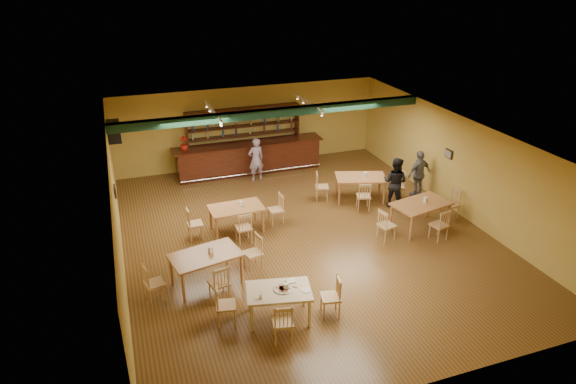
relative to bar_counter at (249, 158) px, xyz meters
name	(u,v)px	position (x,y,z in m)	size (l,w,h in m)	color
floor	(305,235)	(0.25, -5.15, -0.56)	(12.00, 12.00, 0.00)	#553718
ceiling_beam	(274,113)	(0.25, -2.35, 2.31)	(10.00, 0.30, 0.25)	black
track_rail_left	(213,111)	(-1.55, -1.75, 2.38)	(0.05, 2.50, 0.05)	white
track_rail_right	(309,102)	(1.65, -1.75, 2.38)	(0.05, 2.50, 0.05)	white
ac_unit	(114,131)	(-4.55, -0.95, 1.79)	(0.34, 0.70, 0.48)	white
picture_left	(115,191)	(-4.72, -4.15, 1.14)	(0.04, 0.34, 0.28)	black
picture_right	(449,154)	(5.22, -4.65, 1.14)	(0.04, 0.34, 0.28)	black
bar_counter	(249,158)	(0.00, 0.00, 0.00)	(5.55, 0.85, 1.13)	#36150A
back_bar_hutch	(244,138)	(0.00, 0.63, 0.57)	(4.29, 0.40, 2.28)	#36150A
poinsettia	(184,144)	(-2.32, 0.00, 0.82)	(0.28, 0.28, 0.51)	#AF1D10
dining_table_a	(237,219)	(-1.53, -4.23, -0.18)	(1.52, 0.91, 0.76)	#A4673A
dining_table_b	(360,188)	(2.81, -3.49, -0.16)	(1.60, 0.96, 0.80)	#A4673A
dining_table_c	(206,269)	(-2.87, -6.59, -0.16)	(1.64, 0.98, 0.82)	#A4673A
dining_table_d	(420,216)	(3.55, -5.87, -0.15)	(1.65, 0.99, 0.82)	#A4673A
near_table	(279,304)	(-1.63, -8.42, -0.19)	(1.39, 0.89, 0.74)	tan
pizza_tray	(283,289)	(-1.53, -8.42, 0.19)	(0.40, 0.40, 0.01)	silver
parmesan_shaker	(261,296)	(-2.08, -8.57, 0.23)	(0.07, 0.07, 0.11)	#EAE5C6
napkin_stack	(291,281)	(-1.28, -8.22, 0.19)	(0.20, 0.15, 0.03)	white
pizza_server	(289,286)	(-1.38, -8.37, 0.20)	(0.32, 0.09, 0.00)	silver
side_plate	(306,290)	(-1.09, -8.62, 0.18)	(0.22, 0.22, 0.01)	white
patron_bar	(256,159)	(0.04, -0.83, 0.22)	(0.58, 0.38, 1.58)	#7B4493
patron_right_a	(395,182)	(3.61, -4.29, 0.25)	(0.80, 0.62, 1.64)	black
patron_right_b	(419,174)	(4.75, -3.87, 0.23)	(0.93, 0.39, 1.59)	slate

